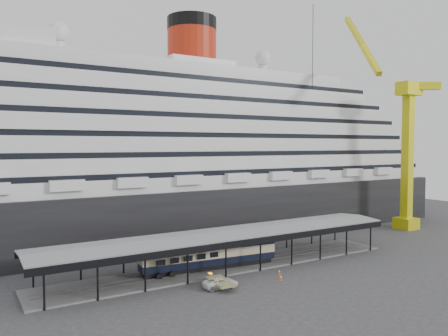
{
  "coord_description": "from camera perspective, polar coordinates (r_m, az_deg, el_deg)",
  "views": [
    {
      "loc": [
        -33.47,
        -48.86,
        17.92
      ],
      "look_at": [
        1.12,
        8.0,
        14.43
      ],
      "focal_mm": 35.0,
      "sensor_mm": 36.0,
      "label": 1
    }
  ],
  "objects": [
    {
      "name": "traffic_cone_mid",
      "position": [
        60.12,
        7.43,
        -13.99
      ],
      "size": [
        0.47,
        0.47,
        0.77
      ],
      "rotation": [
        0.0,
        0.0,
        0.23
      ],
      "color": "#F55A0D",
      "rests_on": "ground"
    },
    {
      "name": "ground",
      "position": [
        61.88,
        3.05,
        -13.84
      ],
      "size": [
        200.0,
        200.0,
        0.0
      ],
      "primitive_type": "plane",
      "color": "#343437",
      "rests_on": "ground"
    },
    {
      "name": "pullman_carriage",
      "position": [
        63.73,
        -1.9,
        -11.06
      ],
      "size": [
        20.44,
        4.62,
        19.91
      ],
      "rotation": [
        0.0,
        0.0,
        -0.1
      ],
      "color": "black",
      "rests_on": "ground"
    },
    {
      "name": "traffic_cone_left",
      "position": [
        55.84,
        -1.69,
        -15.33
      ],
      "size": [
        0.4,
        0.4,
        0.71
      ],
      "rotation": [
        0.0,
        0.0,
        -0.09
      ],
      "color": "#E1510C",
      "rests_on": "ground"
    },
    {
      "name": "platform_canopy",
      "position": [
        65.29,
        0.54,
        -10.78
      ],
      "size": [
        56.0,
        9.18,
        5.3
      ],
      "color": "slate",
      "rests_on": "ground"
    },
    {
      "name": "port_truck",
      "position": [
        56.62,
        -0.44,
        -14.77
      ],
      "size": [
        4.77,
        2.49,
        1.28
      ],
      "primitive_type": "imported",
      "rotation": [
        0.0,
        0.0,
        1.49
      ],
      "color": "white",
      "rests_on": "ground"
    },
    {
      "name": "cruise_ship",
      "position": [
        87.53,
        -8.81,
        3.25
      ],
      "size": [
        130.0,
        30.0,
        43.9
      ],
      "color": "black",
      "rests_on": "ground"
    },
    {
      "name": "traffic_cone_right",
      "position": [
        62.75,
        7.23,
        -13.3
      ],
      "size": [
        0.41,
        0.41,
        0.66
      ],
      "rotation": [
        0.0,
        0.0,
        0.24
      ],
      "color": "orange",
      "rests_on": "ground"
    },
    {
      "name": "crane_yellow",
      "position": [
        100.09,
        22.32,
        3.94
      ],
      "size": [
        23.83,
        18.78,
        47.6
      ],
      "color": "#CDC712",
      "rests_on": "ground"
    }
  ]
}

